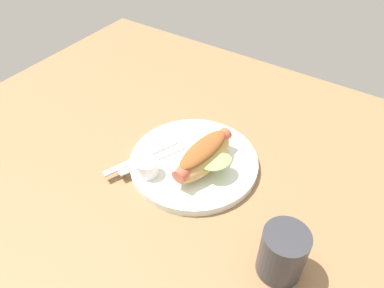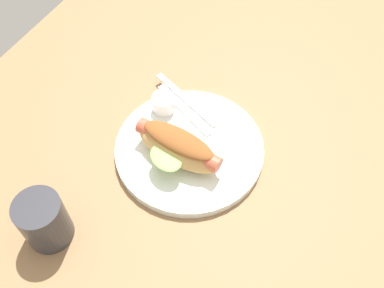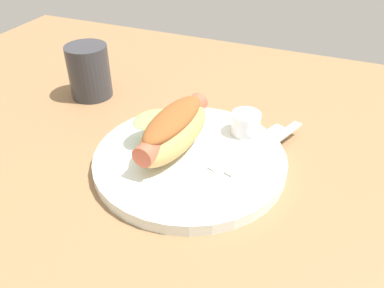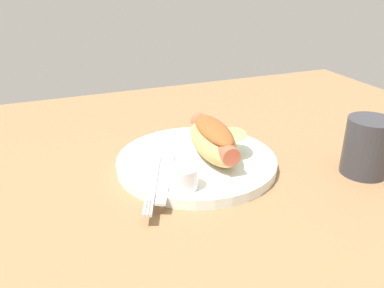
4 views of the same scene
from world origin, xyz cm
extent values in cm
cube|color=olive|center=(0.00, 0.00, -0.90)|extent=(120.00, 90.00, 1.80)
cylinder|color=white|center=(-1.20, -0.44, 0.80)|extent=(25.50, 25.50, 1.60)
ellipsoid|color=tan|center=(1.39, -0.64, 4.11)|extent=(7.12, 15.63, 5.02)
cylinder|color=#C1563D|center=(1.39, -0.64, 4.99)|extent=(3.89, 15.49, 2.72)
ellipsoid|color=brown|center=(1.39, -0.64, 6.21)|extent=(5.46, 13.24, 2.16)
ellipsoid|color=#7FC65B|center=(4.61, -1.09, 5.12)|extent=(6.41, 7.25, 0.76)
cylinder|color=white|center=(-6.40, -7.96, 3.17)|extent=(4.14, 4.14, 3.15)
cube|color=silver|center=(-9.54, -3.96, 1.80)|extent=(5.87, 12.66, 0.40)
cube|color=silver|center=(-12.91, -11.40, 1.80)|extent=(1.44, 3.09, 0.40)
cube|color=silver|center=(-12.49, -11.56, 1.80)|extent=(1.44, 3.09, 0.40)
cube|color=silver|center=(-12.07, -11.72, 1.80)|extent=(1.44, 3.09, 0.40)
cube|color=silver|center=(-7.86, -4.61, 1.78)|extent=(7.20, 13.83, 0.36)
cylinder|color=#333338|center=(22.14, -11.59, 4.47)|extent=(6.98, 6.98, 8.95)
camera|label=1|loc=(27.18, -43.49, 53.27)|focal=34.53mm
camera|label=2|loc=(36.68, 20.59, 63.80)|focal=41.46mm
camera|label=3|loc=(-17.63, 38.69, 32.97)|focal=37.14mm
camera|label=4|loc=(-22.89, -52.68, 29.95)|focal=37.22mm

